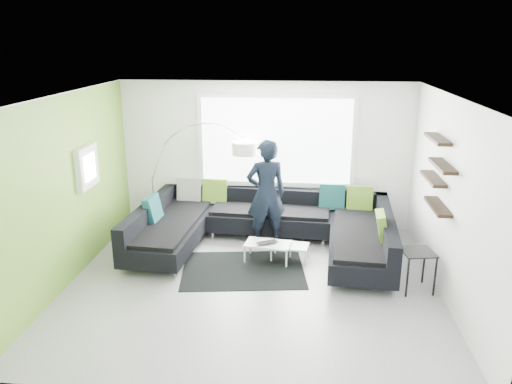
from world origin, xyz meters
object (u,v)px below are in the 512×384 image
coffee_table (279,251)px  laptop (268,244)px  side_table (416,271)px  arc_lamp (152,179)px  sectional_sofa (264,230)px  person (266,194)px

coffee_table → laptop: 0.26m
side_table → laptop: side_table is taller
side_table → arc_lamp: bearing=157.3°
coffee_table → side_table: side_table is taller
arc_lamp → laptop: 2.62m
coffee_table → laptop: laptop is taller
sectional_sofa → side_table: size_ratio=7.24×
arc_lamp → person: bearing=-8.8°
sectional_sofa → laptop: bearing=-70.4°
arc_lamp → laptop: arc_lamp is taller
sectional_sofa → side_table: 2.58m
coffee_table → arc_lamp: arc_lamp is taller
sectional_sofa → coffee_table: 0.48m
sectional_sofa → arc_lamp: size_ratio=2.10×
sectional_sofa → coffee_table: (0.28, -0.30, -0.25)m
arc_lamp → person: (2.15, -0.41, -0.10)m
coffee_table → arc_lamp: 2.77m
arc_lamp → side_table: (4.45, -1.86, -0.75)m
side_table → person: person is taller
sectional_sofa → laptop: sectional_sofa is taller
arc_lamp → laptop: (2.24, -1.13, -0.73)m
laptop → person: bearing=67.6°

